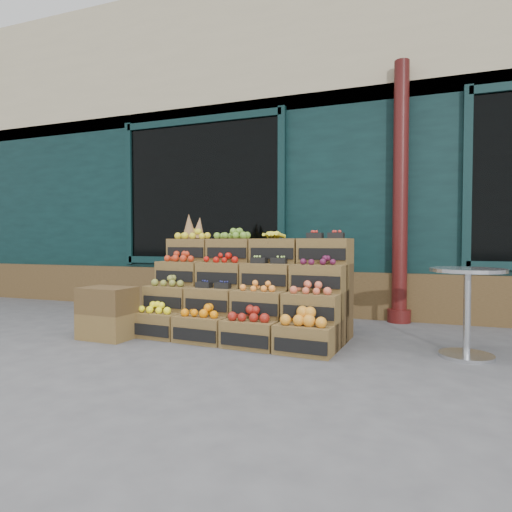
% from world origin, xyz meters
% --- Properties ---
extents(ground, '(60.00, 60.00, 0.00)m').
position_xyz_m(ground, '(0.00, 0.00, 0.00)').
color(ground, '#4B4B4E').
rests_on(ground, ground).
extents(shop_facade, '(12.00, 6.24, 4.80)m').
position_xyz_m(shop_facade, '(0.00, 5.11, 2.40)').
color(shop_facade, black).
rests_on(shop_facade, ground).
extents(crate_display, '(2.20, 1.19, 1.33)m').
position_xyz_m(crate_display, '(-0.33, 0.71, 0.41)').
color(crate_display, brown).
rests_on(crate_display, ground).
extents(spare_crates, '(0.55, 0.39, 0.53)m').
position_xyz_m(spare_crates, '(-1.61, 0.08, 0.27)').
color(spare_crates, brown).
rests_on(spare_crates, ground).
extents(bistro_table, '(0.61, 0.61, 0.77)m').
position_xyz_m(bistro_table, '(1.79, 0.55, 0.48)').
color(bistro_table, silver).
rests_on(bistro_table, ground).
extents(shopkeeper, '(0.79, 0.60, 1.97)m').
position_xyz_m(shopkeeper, '(-1.55, 2.82, 0.98)').
color(shopkeeper, '#1B5E2A').
rests_on(shopkeeper, ground).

